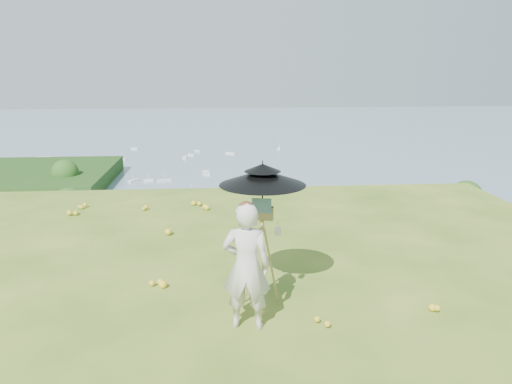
{
  "coord_description": "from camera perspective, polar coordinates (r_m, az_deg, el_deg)",
  "views": [
    {
      "loc": [
        -0.43,
        -6.86,
        3.36
      ],
      "look_at": [
        0.31,
        2.13,
        1.09
      ],
      "focal_mm": 35.0,
      "sensor_mm": 36.0,
      "label": 1
    }
  ],
  "objects": [
    {
      "name": "ground",
      "position": [
        7.65,
        -1.0,
        -11.91
      ],
      "size": [
        14.0,
        14.0,
        0.0
      ],
      "primitive_type": "plane",
      "color": "#3B661D",
      "rests_on": "ground"
    },
    {
      "name": "sun_umbrella",
      "position": [
        6.8,
        0.75,
        0.33
      ],
      "size": [
        1.31,
        1.31,
        0.79
      ],
      "primitive_type": null,
      "rotation": [
        0.0,
        0.0,
        -0.1
      ],
      "color": "black",
      "rests_on": "field_easel"
    },
    {
      "name": "shoreline_tier",
      "position": [
        90.83,
        -4.02,
        -11.55
      ],
      "size": [
        170.0,
        28.0,
        8.0
      ],
      "primitive_type": "cube",
      "color": "#726C5B",
      "rests_on": "bay_water"
    },
    {
      "name": "painter_cap",
      "position": [
        6.24,
        -1.15,
        -1.61
      ],
      "size": [
        0.24,
        0.28,
        0.1
      ],
      "primitive_type": null,
      "rotation": [
        0.0,
        0.0,
        -0.12
      ],
      "color": "pink",
      "rests_on": "painter"
    },
    {
      "name": "painter",
      "position": [
        6.5,
        -1.11,
        -8.49
      ],
      "size": [
        0.68,
        0.51,
        1.72
      ],
      "primitive_type": "imported",
      "rotation": [
        0.0,
        0.0,
        2.98
      ],
      "color": "beige",
      "rests_on": "ground"
    },
    {
      "name": "harbor_town",
      "position": [
        88.21,
        -4.1,
        -7.75
      ],
      "size": [
        110.0,
        22.0,
        5.0
      ],
      "primitive_type": null,
      "color": "silver",
      "rests_on": "shoreline_tier"
    },
    {
      "name": "moored_boats",
      "position": [
        172.31,
        -8.58,
        1.6
      ],
      "size": [
        140.0,
        140.0,
        0.7
      ],
      "primitive_type": null,
      "color": "silver",
      "rests_on": "bay_water"
    },
    {
      "name": "wildflowers",
      "position": [
        7.85,
        -1.12,
        -10.72
      ],
      "size": [
        10.0,
        10.5,
        0.12
      ],
      "primitive_type": null,
      "color": "gold",
      "rests_on": "ground"
    },
    {
      "name": "slope_trees",
      "position": [
        45.71,
        -3.79,
        -9.55
      ],
      "size": [
        110.0,
        50.0,
        6.0
      ],
      "primitive_type": null,
      "color": "#244A16",
      "rests_on": "forest_slope"
    },
    {
      "name": "field_easel",
      "position": [
        7.05,
        0.69,
        -7.02
      ],
      "size": [
        0.74,
        0.74,
        1.63
      ],
      "primitive_type": null,
      "rotation": [
        0.0,
        0.0,
        -0.22
      ],
      "color": "olive",
      "rests_on": "ground"
    },
    {
      "name": "bay_water",
      "position": [
        249.67,
        -4.54,
        5.51
      ],
      "size": [
        700.0,
        700.0,
        0.0
      ],
      "primitive_type": "plane",
      "color": "slate",
      "rests_on": "ground"
    }
  ]
}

